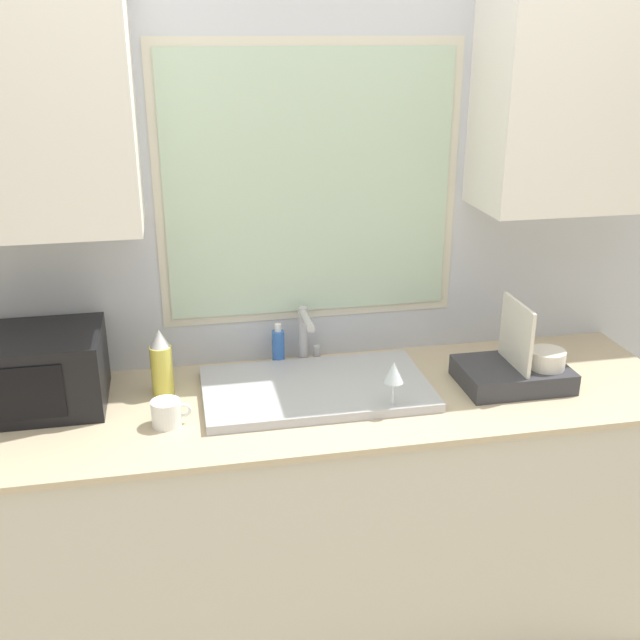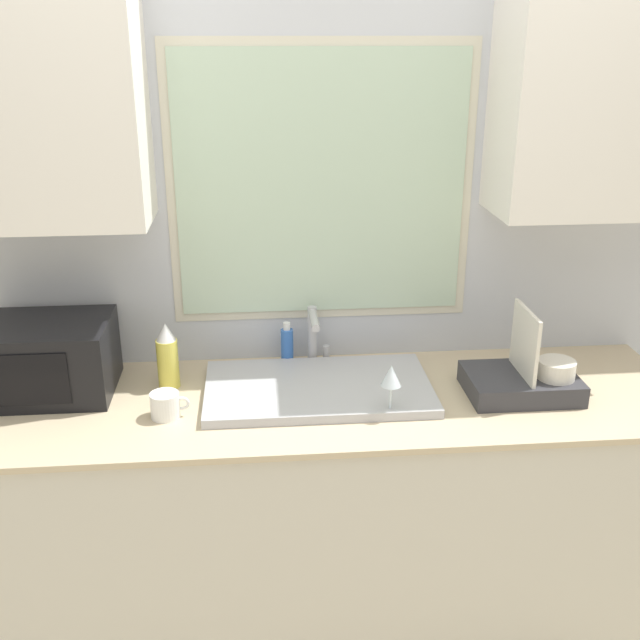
{
  "view_description": "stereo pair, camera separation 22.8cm",
  "coord_description": "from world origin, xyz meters",
  "px_view_note": "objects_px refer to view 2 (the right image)",
  "views": [
    {
      "loc": [
        -0.45,
        -1.79,
        2.03
      ],
      "look_at": [
        -0.04,
        0.3,
        1.2
      ],
      "focal_mm": 42.0,
      "sensor_mm": 36.0,
      "label": 1
    },
    {
      "loc": [
        -0.23,
        -1.82,
        2.03
      ],
      "look_at": [
        -0.04,
        0.3,
        1.2
      ],
      "focal_mm": 42.0,
      "sensor_mm": 36.0,
      "label": 2
    }
  ],
  "objects_px": {
    "wine_glass": "(391,378)",
    "mug_near_sink": "(166,405)",
    "microwave": "(48,358)",
    "faucet": "(314,332)",
    "spray_bottle": "(167,357)",
    "dish_rack": "(525,379)",
    "soap_bottle": "(287,346)"
  },
  "relations": [
    {
      "from": "faucet",
      "to": "spray_bottle",
      "type": "bearing_deg",
      "value": -165.45
    },
    {
      "from": "dish_rack",
      "to": "mug_near_sink",
      "type": "relative_size",
      "value": 2.96
    },
    {
      "from": "spray_bottle",
      "to": "soap_bottle",
      "type": "distance_m",
      "value": 0.43
    },
    {
      "from": "microwave",
      "to": "soap_bottle",
      "type": "bearing_deg",
      "value": 10.8
    },
    {
      "from": "microwave",
      "to": "dish_rack",
      "type": "xyz_separation_m",
      "value": [
        1.53,
        -0.15,
        -0.07
      ]
    },
    {
      "from": "spray_bottle",
      "to": "mug_near_sink",
      "type": "relative_size",
      "value": 1.89
    },
    {
      "from": "soap_bottle",
      "to": "spray_bottle",
      "type": "bearing_deg",
      "value": -160.12
    },
    {
      "from": "faucet",
      "to": "dish_rack",
      "type": "relative_size",
      "value": 0.59
    },
    {
      "from": "dish_rack",
      "to": "microwave",
      "type": "bearing_deg",
      "value": 174.23
    },
    {
      "from": "dish_rack",
      "to": "soap_bottle",
      "type": "relative_size",
      "value": 2.24
    },
    {
      "from": "mug_near_sink",
      "to": "spray_bottle",
      "type": "bearing_deg",
      "value": 92.82
    },
    {
      "from": "spray_bottle",
      "to": "mug_near_sink",
      "type": "bearing_deg",
      "value": -87.18
    },
    {
      "from": "wine_glass",
      "to": "mug_near_sink",
      "type": "bearing_deg",
      "value": 174.82
    },
    {
      "from": "dish_rack",
      "to": "spray_bottle",
      "type": "xyz_separation_m",
      "value": [
        -1.15,
        0.16,
        0.05
      ]
    },
    {
      "from": "wine_glass",
      "to": "dish_rack",
      "type": "bearing_deg",
      "value": 13.93
    },
    {
      "from": "soap_bottle",
      "to": "wine_glass",
      "type": "xyz_separation_m",
      "value": [
        0.29,
        -0.42,
        0.06
      ]
    },
    {
      "from": "mug_near_sink",
      "to": "wine_glass",
      "type": "relative_size",
      "value": 0.69
    },
    {
      "from": "soap_bottle",
      "to": "mug_near_sink",
      "type": "distance_m",
      "value": 0.53
    },
    {
      "from": "mug_near_sink",
      "to": "wine_glass",
      "type": "xyz_separation_m",
      "value": [
        0.68,
        -0.06,
        0.09
      ]
    },
    {
      "from": "spray_bottle",
      "to": "mug_near_sink",
      "type": "xyz_separation_m",
      "value": [
        0.01,
        -0.21,
        -0.07
      ]
    },
    {
      "from": "microwave",
      "to": "wine_glass",
      "type": "relative_size",
      "value": 2.33
    },
    {
      "from": "faucet",
      "to": "mug_near_sink",
      "type": "height_order",
      "value": "faucet"
    },
    {
      "from": "microwave",
      "to": "wine_glass",
      "type": "bearing_deg",
      "value": -14.11
    },
    {
      "from": "microwave",
      "to": "spray_bottle",
      "type": "height_order",
      "value": "microwave"
    },
    {
      "from": "faucet",
      "to": "wine_glass",
      "type": "bearing_deg",
      "value": -63.6
    },
    {
      "from": "faucet",
      "to": "spray_bottle",
      "type": "relative_size",
      "value": 0.93
    },
    {
      "from": "microwave",
      "to": "mug_near_sink",
      "type": "distance_m",
      "value": 0.45
    },
    {
      "from": "dish_rack",
      "to": "wine_glass",
      "type": "height_order",
      "value": "dish_rack"
    },
    {
      "from": "soap_bottle",
      "to": "mug_near_sink",
      "type": "bearing_deg",
      "value": -137.5
    },
    {
      "from": "faucet",
      "to": "soap_bottle",
      "type": "bearing_deg",
      "value": 170.23
    },
    {
      "from": "microwave",
      "to": "spray_bottle",
      "type": "distance_m",
      "value": 0.38
    },
    {
      "from": "dish_rack",
      "to": "soap_bottle",
      "type": "height_order",
      "value": "dish_rack"
    }
  ]
}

